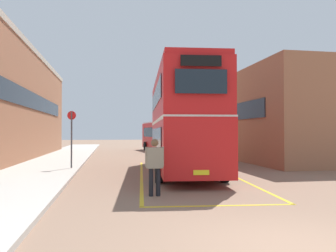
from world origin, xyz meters
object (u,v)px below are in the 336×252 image
(double_decker_bus, at_px, (181,120))
(bus_stop_sign, at_px, (72,134))
(single_deck_bus, at_px, (163,135))
(pedestrian_boarding, at_px, (155,163))

(double_decker_bus, distance_m, bus_stop_sign, 5.59)
(single_deck_bus, relative_size, bus_stop_sign, 3.15)
(single_deck_bus, xyz_separation_m, pedestrian_boarding, (-3.95, -23.42, -0.63))
(double_decker_bus, xyz_separation_m, single_deck_bus, (1.87, 17.68, -0.88))
(single_deck_bus, distance_m, bus_stop_sign, 17.66)
(single_deck_bus, bearing_deg, double_decker_bus, -96.04)
(single_deck_bus, xyz_separation_m, bus_stop_sign, (-7.20, -16.12, 0.22))
(single_deck_bus, relative_size, pedestrian_boarding, 5.22)
(pedestrian_boarding, height_order, bus_stop_sign, bus_stop_sign)
(pedestrian_boarding, xyz_separation_m, bus_stop_sign, (-3.25, 7.29, 0.85))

